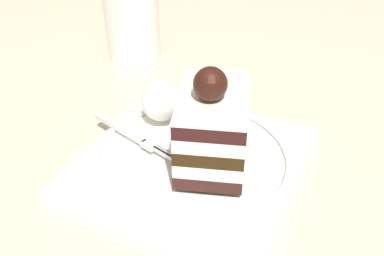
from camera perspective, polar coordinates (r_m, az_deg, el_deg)
ground_plane at (r=0.42m, az=1.34°, el=-7.33°), size 2.40×2.40×0.00m
dessert_plate at (r=0.43m, az=0.00°, el=-4.19°), size 0.22×0.22×0.02m
cake_slice at (r=0.40m, az=2.16°, el=0.51°), size 0.09×0.11×0.10m
whipped_cream_dollop at (r=0.47m, az=-4.17°, el=3.60°), size 0.04×0.04×0.04m
fork at (r=0.45m, az=-7.40°, el=-1.32°), size 0.12×0.04×0.00m
drink_glass_far at (r=0.64m, az=-7.91°, el=13.54°), size 0.08×0.08×0.11m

